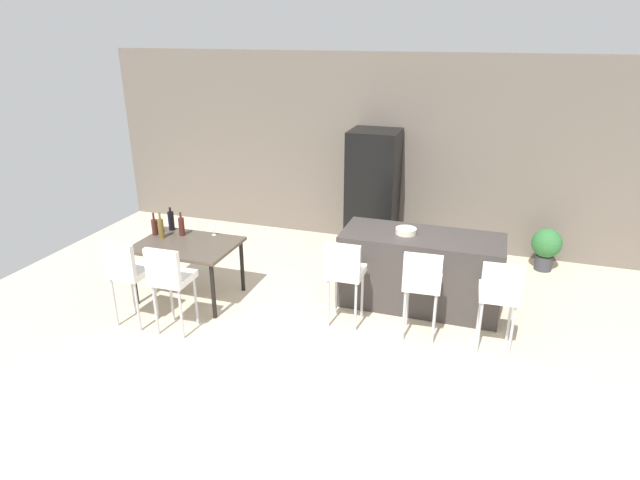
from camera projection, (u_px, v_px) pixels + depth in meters
ground_plane at (359, 331)px, 6.06m from camera, size 10.00×10.00×0.00m
back_wall at (409, 153)px, 8.08m from camera, size 10.00×0.12×2.90m
kitchen_island at (420, 270)px, 6.49m from camera, size 1.91×0.79×0.92m
bar_chair_left at (345, 270)px, 5.94m from camera, size 0.41×0.41×1.05m
bar_chair_middle at (422, 281)px, 5.69m from camera, size 0.42×0.42×1.05m
bar_chair_right at (500, 292)px, 5.45m from camera, size 0.42×0.42×1.05m
dining_table at (187, 249)px, 6.59m from camera, size 1.21×0.88×0.74m
dining_chair_near at (127, 269)px, 5.95m from camera, size 0.41×0.41×1.05m
dining_chair_far at (169, 276)px, 5.79m from camera, size 0.41×0.41×1.05m
wine_bottle_near at (182, 226)px, 6.78m from camera, size 0.07×0.07×0.31m
wine_bottle_end at (155, 227)px, 6.80m from camera, size 0.08×0.08×0.29m
wine_bottle_corner at (171, 221)px, 6.96m from camera, size 0.08×0.08×0.31m
wine_bottle_far at (161, 228)px, 6.68m from camera, size 0.07×0.07×0.34m
wine_glass_left at (213, 226)px, 6.79m from camera, size 0.07×0.07×0.17m
refrigerator at (373, 191)px, 8.02m from camera, size 0.72×0.68×1.84m
fruit_bowl at (406, 231)px, 6.36m from camera, size 0.25×0.25×0.07m
potted_plant at (546, 246)px, 7.48m from camera, size 0.41×0.41×0.61m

